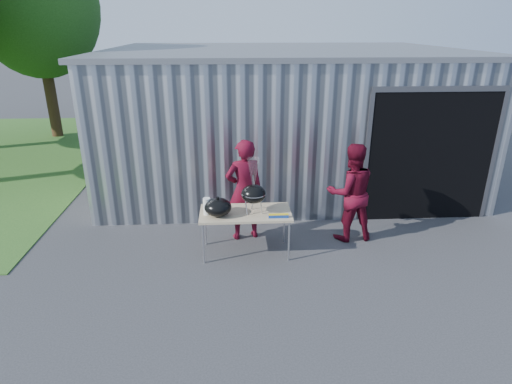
{
  "coord_description": "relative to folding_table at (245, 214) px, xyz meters",
  "views": [
    {
      "loc": [
        -0.47,
        -5.91,
        3.64
      ],
      "look_at": [
        -0.09,
        0.64,
        1.05
      ],
      "focal_mm": 30.0,
      "sensor_mm": 36.0,
      "label": 1
    }
  ],
  "objects": [
    {
      "name": "person_bystander",
      "position": [
        1.86,
        0.43,
        0.17
      ],
      "size": [
        0.92,
        0.75,
        1.77
      ],
      "primitive_type": "imported",
      "rotation": [
        0.0,
        0.0,
        3.23
      ],
      "color": "#53081A",
      "rests_on": "ground"
    },
    {
      "name": "paper_towels",
      "position": [
        -0.62,
        -0.05,
        0.18
      ],
      "size": [
        0.12,
        0.12,
        0.28
      ],
      "primitive_type": "cylinder",
      "color": "white",
      "rests_on": "folding_table"
    },
    {
      "name": "foil_box",
      "position": [
        0.52,
        -0.25,
        0.07
      ],
      "size": [
        0.32,
        0.06,
        0.06
      ],
      "color": "navy",
      "rests_on": "folding_table"
    },
    {
      "name": "kettle_grill",
      "position": [
        0.13,
        -0.03,
        0.47
      ],
      "size": [
        0.41,
        0.41,
        0.93
      ],
      "color": "black",
      "rests_on": "folding_table"
    },
    {
      "name": "grill_lid",
      "position": [
        -0.44,
        -0.1,
        0.18
      ],
      "size": [
        0.44,
        0.44,
        0.32
      ],
      "color": "black",
      "rests_on": "folding_table"
    },
    {
      "name": "folding_table",
      "position": [
        0.0,
        0.0,
        0.0
      ],
      "size": [
        1.5,
        0.75,
        0.75
      ],
      "color": "tan",
      "rests_on": "ground"
    },
    {
      "name": "ground",
      "position": [
        0.27,
        -0.51,
        -0.71
      ],
      "size": [
        80.0,
        80.0,
        0.0
      ],
      "primitive_type": "plane",
      "color": "#313134"
    },
    {
      "name": "person_cook",
      "position": [
        0.0,
        0.57,
        0.2
      ],
      "size": [
        0.76,
        0.59,
        1.83
      ],
      "primitive_type": "imported",
      "rotation": [
        0.0,
        0.0,
        3.4
      ],
      "color": "#53081A",
      "rests_on": "ground"
    },
    {
      "name": "white_tub",
      "position": [
        -0.55,
        0.21,
        0.09
      ],
      "size": [
        0.2,
        0.15,
        0.1
      ],
      "primitive_type": "cube",
      "color": "white",
      "rests_on": "folding_table"
    },
    {
      "name": "building",
      "position": [
        1.19,
        4.08,
        0.83
      ],
      "size": [
        8.2,
        6.2,
        3.1
      ],
      "color": "silver",
      "rests_on": "ground"
    },
    {
      "name": "tree_far",
      "position": [
        -6.23,
        8.49,
        3.44
      ],
      "size": [
        3.85,
        3.85,
        6.38
      ],
      "color": "#442D19",
      "rests_on": "ground"
    }
  ]
}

